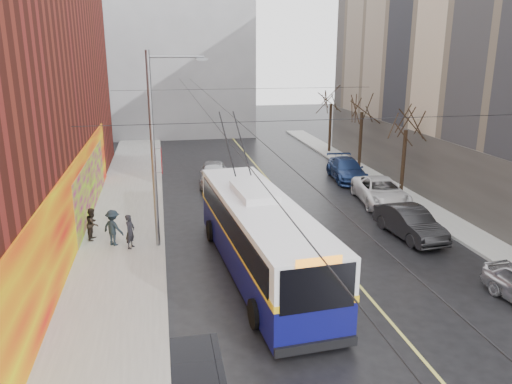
% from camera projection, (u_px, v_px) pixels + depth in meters
% --- Properties ---
extents(ground, '(140.00, 140.00, 0.00)m').
position_uv_depth(ground, '(370.00, 356.00, 15.23)').
color(ground, black).
rests_on(ground, ground).
extents(sidewalk_left, '(4.00, 60.00, 0.15)m').
position_uv_depth(sidewalk_left, '(124.00, 234.00, 25.08)').
color(sidewalk_left, gray).
rests_on(sidewalk_left, ground).
extents(sidewalk_right, '(2.00, 60.00, 0.15)m').
position_uv_depth(sidewalk_right, '(433.00, 214.00, 28.17)').
color(sidewalk_right, gray).
rests_on(sidewalk_right, ground).
extents(lane_line, '(0.12, 50.00, 0.01)m').
position_uv_depth(lane_line, '(296.00, 212.00, 28.71)').
color(lane_line, '#BFB74C').
rests_on(lane_line, ground).
extents(building_far, '(20.50, 12.10, 18.00)m').
position_uv_depth(building_far, '(155.00, 49.00, 54.11)').
color(building_far, gray).
rests_on(building_far, ground).
extents(streetlight_pole, '(2.65, 0.60, 9.00)m').
position_uv_depth(streetlight_pole, '(156.00, 146.00, 22.21)').
color(streetlight_pole, slate).
rests_on(streetlight_pole, ground).
extents(catenary_wires, '(18.00, 60.00, 0.22)m').
position_uv_depth(catenary_wires, '(223.00, 102.00, 26.98)').
color(catenary_wires, black).
extents(tree_near, '(3.20, 3.20, 6.40)m').
position_uv_depth(tree_near, '(407.00, 118.00, 30.60)').
color(tree_near, black).
rests_on(tree_near, ground).
extents(tree_mid, '(3.20, 3.20, 6.68)m').
position_uv_depth(tree_mid, '(363.00, 102.00, 37.13)').
color(tree_mid, black).
rests_on(tree_mid, ground).
extents(tree_far, '(3.20, 3.20, 6.57)m').
position_uv_depth(tree_far, '(331.00, 95.00, 43.76)').
color(tree_far, black).
rests_on(tree_far, ground).
extents(puddle, '(2.04, 3.77, 0.01)m').
position_uv_depth(puddle, '(189.00, 372.00, 14.46)').
color(puddle, black).
rests_on(puddle, ground).
extents(pigeons_flying, '(4.34, 1.27, 1.59)m').
position_uv_depth(pigeons_flying, '(242.00, 97.00, 22.00)').
color(pigeons_flying, slate).
extents(trolleybus, '(3.69, 12.79, 6.00)m').
position_uv_depth(trolleybus, '(260.00, 235.00, 20.48)').
color(trolleybus, '#0A0B4D').
rests_on(trolleybus, ground).
extents(parked_car_b, '(2.00, 4.71, 1.51)m').
position_uv_depth(parked_car_b, '(410.00, 223.00, 24.67)').
color(parked_car_b, black).
rests_on(parked_car_b, ground).
extents(parked_car_c, '(3.21, 5.76, 1.52)m').
position_uv_depth(parked_car_c, '(381.00, 191.00, 30.07)').
color(parked_car_c, silver).
rests_on(parked_car_c, ground).
extents(parked_car_d, '(2.64, 5.38, 1.51)m').
position_uv_depth(parked_car_d, '(347.00, 169.00, 35.59)').
color(parked_car_d, navy).
rests_on(parked_car_d, ground).
extents(following_car, '(2.39, 4.82, 1.58)m').
position_uv_depth(following_car, '(214.00, 173.00, 34.38)').
color(following_car, '#B2B3B7').
rests_on(following_car, ground).
extents(pedestrian_a, '(0.59, 0.69, 1.60)m').
position_uv_depth(pedestrian_a, '(130.00, 231.00, 22.91)').
color(pedestrian_a, black).
rests_on(pedestrian_a, sidewalk_left).
extents(pedestrian_b, '(0.71, 0.85, 1.57)m').
position_uv_depth(pedestrian_b, '(93.00, 224.00, 23.97)').
color(pedestrian_b, black).
rests_on(pedestrian_b, sidewalk_left).
extents(pedestrian_c, '(1.27, 1.18, 1.72)m').
position_uv_depth(pedestrian_c, '(113.00, 228.00, 23.22)').
color(pedestrian_c, black).
rests_on(pedestrian_c, sidewalk_left).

